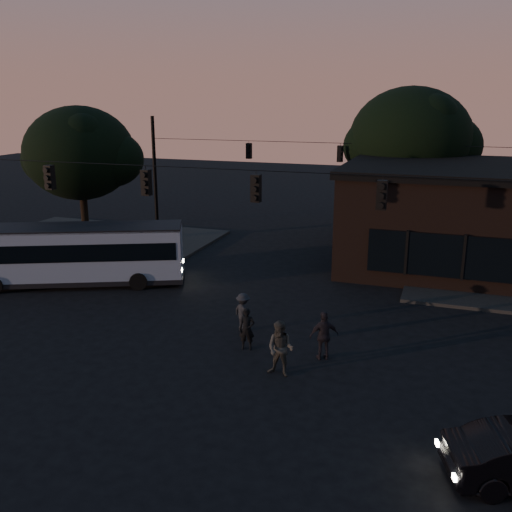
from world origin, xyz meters
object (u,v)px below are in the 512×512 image
(pedestrian_a, at_px, (247,329))
(pedestrian_c, at_px, (324,336))
(pedestrian_b, at_px, (280,349))
(pedestrian_d, at_px, (243,312))
(building, at_px, (495,218))
(bus, at_px, (75,252))

(pedestrian_a, relative_size, pedestrian_c, 0.89)
(pedestrian_b, xyz_separation_m, pedestrian_d, (-2.40, 3.05, -0.17))
(building, xyz_separation_m, pedestrian_d, (-9.46, -12.15, -1.95))
(bus, relative_size, pedestrian_c, 5.91)
(pedestrian_b, height_order, pedestrian_d, pedestrian_b)
(bus, relative_size, pedestrian_d, 6.76)
(pedestrian_a, bearing_deg, building, 46.28)
(pedestrian_b, distance_m, pedestrian_c, 1.94)
(building, bearing_deg, pedestrian_d, -127.88)
(pedestrian_a, height_order, pedestrian_d, pedestrian_a)
(building, distance_m, bus, 21.24)
(bus, height_order, pedestrian_a, bus)
(pedestrian_c, relative_size, pedestrian_d, 1.14)
(pedestrian_b, bearing_deg, building, 71.71)
(building, height_order, pedestrian_b, building)
(bus, bearing_deg, pedestrian_c, -41.71)
(pedestrian_d, bearing_deg, pedestrian_a, 147.74)
(pedestrian_a, xyz_separation_m, pedestrian_b, (1.70, -1.52, 0.16))
(pedestrian_a, height_order, pedestrian_b, pedestrian_b)
(building, height_order, pedestrian_c, building)
(pedestrian_c, height_order, pedestrian_d, pedestrian_c)
(building, xyz_separation_m, bus, (-19.01, -9.41, -1.10))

